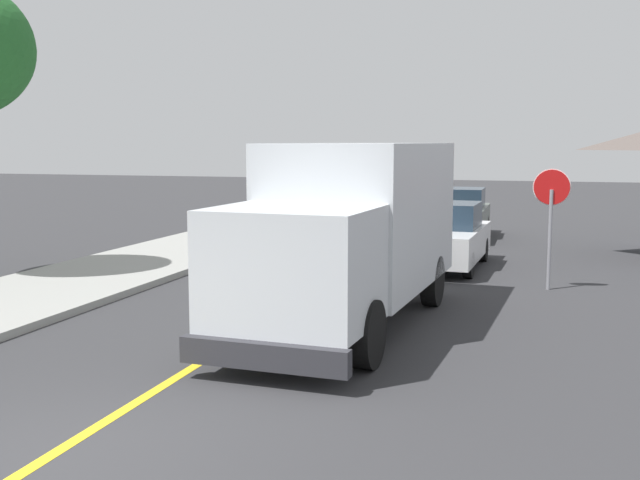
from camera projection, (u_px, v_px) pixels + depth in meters
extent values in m
plane|color=#303033|center=(48.00, 457.00, 7.93)|extent=(120.00, 120.00, 0.00)
cube|color=gold|center=(325.00, 285.00, 17.43)|extent=(0.16, 56.00, 0.01)
cube|color=silver|center=(364.00, 214.00, 14.25)|extent=(2.66, 5.12, 2.60)
cube|color=silver|center=(293.00, 267.00, 11.04)|extent=(2.38, 2.12, 1.70)
cube|color=#1E2D3D|center=(268.00, 249.00, 10.16)|extent=(2.04, 0.19, 0.75)
cube|color=#2D2D33|center=(263.00, 356.00, 10.17)|extent=(2.41, 0.33, 0.36)
cylinder|color=black|center=(367.00, 334.00, 10.99)|extent=(0.35, 1.01, 1.00)
cylinder|color=black|center=(234.00, 323.00, 11.70)|extent=(0.35, 1.01, 1.00)
cylinder|color=black|center=(432.00, 281.00, 15.24)|extent=(0.35, 1.01, 1.00)
cylinder|color=black|center=(332.00, 275.00, 15.95)|extent=(0.35, 1.01, 1.00)
cube|color=silver|center=(445.00, 243.00, 19.84)|extent=(1.94, 4.46, 0.76)
cube|color=#1E2D3D|center=(447.00, 215.00, 19.89)|extent=(1.64, 1.85, 0.64)
cylinder|color=black|center=(468.00, 265.00, 18.31)|extent=(0.24, 0.65, 0.64)
cylinder|color=black|center=(403.00, 262.00, 18.81)|extent=(0.24, 0.65, 0.64)
cylinder|color=black|center=(483.00, 250.00, 20.95)|extent=(0.24, 0.65, 0.64)
cylinder|color=black|center=(425.00, 247.00, 21.46)|extent=(0.24, 0.65, 0.64)
cube|color=#4C564C|center=(459.00, 219.00, 26.10)|extent=(1.87, 4.43, 0.76)
cube|color=#1E2D3D|center=(460.00, 198.00, 26.15)|extent=(1.61, 1.82, 0.64)
cylinder|color=black|center=(479.00, 234.00, 24.58)|extent=(0.23, 0.64, 0.64)
cylinder|color=black|center=(429.00, 232.00, 25.01)|extent=(0.23, 0.64, 0.64)
cylinder|color=black|center=(485.00, 225.00, 27.27)|extent=(0.23, 0.64, 0.64)
cylinder|color=black|center=(440.00, 223.00, 27.70)|extent=(0.23, 0.64, 0.64)
cylinder|color=gray|center=(550.00, 240.00, 16.82)|extent=(0.08, 0.08, 2.20)
cylinder|color=red|center=(552.00, 187.00, 16.70)|extent=(0.76, 0.03, 0.76)
cylinder|color=white|center=(552.00, 187.00, 16.72)|extent=(0.80, 0.02, 0.80)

